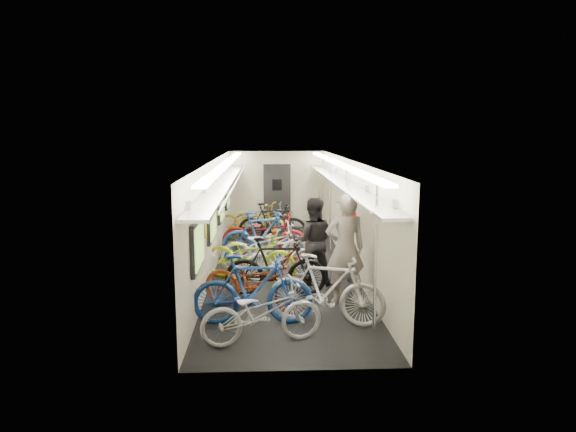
{
  "coord_description": "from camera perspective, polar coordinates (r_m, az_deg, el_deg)",
  "views": [
    {
      "loc": [
        -0.39,
        -11.14,
        3.03
      ],
      "look_at": [
        0.13,
        0.15,
        1.15
      ],
      "focal_mm": 32.0,
      "sensor_mm": 36.0,
      "label": 1
    }
  ],
  "objects": [
    {
      "name": "train_car_shell",
      "position": [
        11.93,
        -2.48,
        2.83
      ],
      "size": [
        10.0,
        10.0,
        10.0
      ],
      "color": "black",
      "rests_on": "ground"
    },
    {
      "name": "bicycle_0",
      "position": [
        7.47,
        -2.93,
        -10.67
      ],
      "size": [
        1.85,
        0.97,
        0.93
      ],
      "primitive_type": "imported",
      "rotation": [
        0.0,
        0.0,
        1.78
      ],
      "color": "#B1AFB4",
      "rests_on": "ground"
    },
    {
      "name": "bicycle_1",
      "position": [
        8.13,
        -3.92,
        -8.17
      ],
      "size": [
        1.91,
        0.54,
        1.14
      ],
      "primitive_type": "imported",
      "rotation": [
        0.0,
        0.0,
        1.57
      ],
      "color": "navy",
      "rests_on": "ground"
    },
    {
      "name": "bicycle_2",
      "position": [
        8.78,
        -3.52,
        -7.23
      ],
      "size": [
        2.07,
        1.38,
        1.03
      ],
      "primitive_type": "imported",
      "rotation": [
        0.0,
        0.0,
        1.18
      ],
      "color": "maroon",
      "rests_on": "ground"
    },
    {
      "name": "bicycle_3",
      "position": [
        9.44,
        -1.38,
        -5.71
      ],
      "size": [
        1.88,
        0.59,
        1.12
      ],
      "primitive_type": "imported",
      "rotation": [
        0.0,
        0.0,
        1.54
      ],
      "color": "black",
      "rests_on": "ground"
    },
    {
      "name": "bicycle_4",
      "position": [
        10.56,
        -4.21,
        -4.33
      ],
      "size": [
        2.1,
        1.36,
        1.04
      ],
      "primitive_type": "imported",
      "rotation": [
        0.0,
        0.0,
        1.2
      ],
      "color": "#BBCE13",
      "rests_on": "ground"
    },
    {
      "name": "bicycle_5",
      "position": [
        10.54,
        -0.83,
        -4.6
      ],
      "size": [
        1.63,
        0.99,
        0.95
      ],
      "primitive_type": "imported",
      "rotation": [
        0.0,
        0.0,
        1.94
      ],
      "color": "silver",
      "rests_on": "ground"
    },
    {
      "name": "bicycle_6",
      "position": [
        11.24,
        -2.46,
        -3.44
      ],
      "size": [
        2.1,
        1.09,
        1.05
      ],
      "primitive_type": "imported",
      "rotation": [
        0.0,
        0.0,
        1.78
      ],
      "color": "silver",
      "rests_on": "ground"
    },
    {
      "name": "bicycle_7",
      "position": [
        12.19,
        -2.97,
        -2.14
      ],
      "size": [
        2.02,
        1.13,
        1.17
      ],
      "primitive_type": "imported",
      "rotation": [
        0.0,
        0.0,
        1.89
      ],
      "color": "#184691",
      "rests_on": "ground"
    },
    {
      "name": "bicycle_8",
      "position": [
        12.32,
        -2.64,
        -2.09
      ],
      "size": [
        2.29,
        1.35,
        1.14
      ],
      "primitive_type": "imported",
      "rotation": [
        0.0,
        0.0,
        1.27
      ],
      "color": "maroon",
      "rests_on": "ground"
    },
    {
      "name": "bicycle_9",
      "position": [
        13.83,
        -1.75,
        -0.83
      ],
      "size": [
        1.88,
        0.6,
        1.12
      ],
      "primitive_type": "imported",
      "rotation": [
        0.0,
        0.0,
        1.53
      ],
      "color": "black",
      "rests_on": "ground"
    },
    {
      "name": "bicycle_10",
      "position": [
        14.23,
        -4.03,
        -0.61
      ],
      "size": [
        2.21,
        1.51,
        1.1
      ],
      "primitive_type": "imported",
      "rotation": [
        0.0,
        0.0,
        1.16
      ],
      "color": "#BE9811",
      "rests_on": "ground"
    },
    {
      "name": "bicycle_11",
      "position": [
        8.16,
        4.27,
        -8.18
      ],
      "size": [
        1.95,
        1.07,
        1.13
      ],
      "primitive_type": "imported",
      "rotation": [
        0.0,
        0.0,
        1.26
      ],
      "color": "#BCBCBE",
      "rests_on": "ground"
    },
    {
      "name": "bicycle_12",
      "position": [
        15.23,
        -2.69,
        -0.22
      ],
      "size": [
        1.86,
        0.84,
        0.95
      ],
      "primitive_type": "imported",
      "rotation": [
        0.0,
        0.0,
        1.45
      ],
      "color": "#58575C",
      "rests_on": "ground"
    },
    {
      "name": "passenger_near",
      "position": [
        9.12,
        6.36,
        -3.61
      ],
      "size": [
        0.77,
        0.55,
        1.96
      ],
      "primitive_type": "imported",
      "rotation": [
        0.0,
        0.0,
        3.26
      ],
      "color": "gray",
      "rests_on": "ground"
    },
    {
      "name": "passenger_mid",
      "position": [
        10.18,
        2.77,
        -2.82
      ],
      "size": [
        0.88,
        0.71,
        1.74
      ],
      "primitive_type": "imported",
      "rotation": [
        0.0,
        0.0,
        3.08
      ],
      "color": "black",
      "rests_on": "ground"
    },
    {
      "name": "backpack",
      "position": [
        10.05,
        6.78,
        -0.65
      ],
      "size": [
        0.26,
        0.14,
        0.38
      ],
      "primitive_type": "cube",
      "rotation": [
        0.0,
        0.0,
        -0.02
      ],
      "color": "red",
      "rests_on": "passenger_near"
    }
  ]
}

